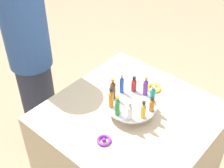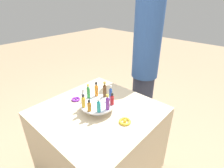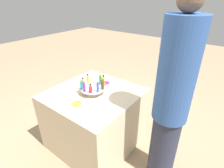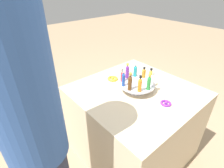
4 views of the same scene
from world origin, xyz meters
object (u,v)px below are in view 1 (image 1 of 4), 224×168
Objects in this scene: ribbon_bow_gold at (154,88)px; bottle_brown at (113,89)px; bottle_orange at (111,98)px; bottle_clear at (130,112)px; display_stand at (131,107)px; bottle_teal at (153,95)px; ribbon_bow_purple at (104,140)px; bottle_red at (134,85)px; bottle_green at (117,106)px; bottle_purple at (146,86)px; person_figure at (28,45)px; bottle_blue at (122,84)px; bottle_amber at (152,105)px; bottle_gold at (143,110)px.

bottle_brown is at bearing 163.24° from ribbon_bow_gold.
bottle_clear is (-0.01, -0.14, -0.01)m from bottle_orange.
display_stand is 0.14m from bottle_brown.
bottle_teal reaches higher than ribbon_bow_purple.
bottle_green reaches higher than bottle_red.
ribbon_bow_purple is 0.52m from ribbon_bow_gold.
bottle_green reaches higher than ribbon_bow_gold.
display_stand is 2.47× the size of bottle_teal.
bottle_purple reaches higher than ribbon_bow_gold.
display_stand is 0.82m from person_figure.
person_figure is at bearing 95.46° from display_stand.
bottle_orange reaches higher than bottle_red.
display_stand is 2.81× the size of bottle_red.
bottle_blue reaches higher than bottle_amber.
bottle_red is 0.23m from bottle_clear.
bottle_brown reaches higher than bottle_purple.
bottle_purple is at bearing 50.67° from bottle_amber.
bottle_purple is at bearing 32.67° from bottle_gold.
bottle_purple reaches higher than ribbon_bow_purple.
bottle_orange is (-0.09, 0.07, 0.08)m from display_stand.
bottle_teal is (-0.03, -0.07, -0.01)m from bottle_purple.
bottle_clear is 0.87m from person_figure.
person_figure is (-0.17, 0.88, 0.04)m from bottle_teal.
bottle_orange is 1.13× the size of bottle_clear.
person_figure reaches higher than bottle_blue.
display_stand reaches higher than ribbon_bow_gold.
display_stand is 2.57× the size of bottle_gold.
bottle_orange reaches higher than bottle_clear.
bottle_brown is 0.07m from bottle_orange.
person_figure is (-0.08, 0.81, 0.11)m from display_stand.
ribbon_bow_gold is (0.29, -0.09, -0.12)m from bottle_brown.
bottle_blue is at bearing -3.33° from bottle_brown.
bottle_clear and bottle_teal have the same top height.
person_figure is at bearing 77.72° from ribbon_bow_purple.
bottle_blue is 1.14× the size of bottle_teal.
bottle_teal is (0.09, -0.07, 0.07)m from display_stand.
bottle_orange is (-0.19, 0.01, 0.01)m from bottle_red.
bottle_purple is at bearing -39.33° from bottle_brown.
display_stand is 0.13m from bottle_amber.
person_figure reaches higher than bottle_purple.
bottle_clear reaches higher than ribbon_bow_gold.
bottle_clear is (0.02, -0.07, -0.01)m from bottle_green.
bottle_orange is at bearing 86.67° from bottle_clear.
bottle_purple is 0.07m from bottle_red.
bottle_gold is 0.35m from ribbon_bow_gold.
bottle_blue is at bearing 68.67° from bottle_gold.
bottle_gold is (-0.01, -0.22, -0.01)m from bottle_brown.
ribbon_bow_gold reaches higher than ribbon_bow_purple.
bottle_green reaches higher than bottle_gold.
bottle_orange is 1.00× the size of bottle_green.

